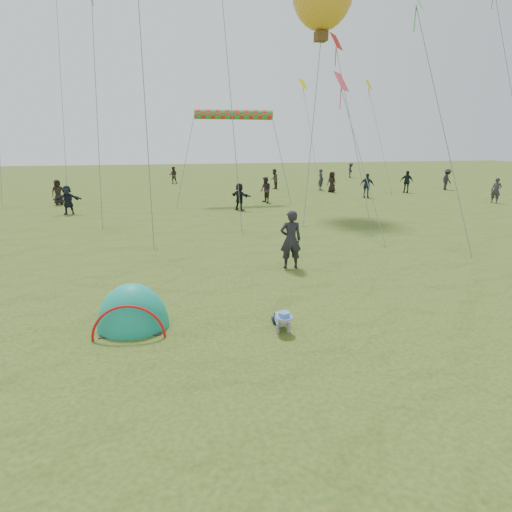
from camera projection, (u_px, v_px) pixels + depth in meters
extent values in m
plane|color=#294614|center=(285.00, 334.00, 8.59)|extent=(140.00, 140.00, 0.00)
ellipsoid|color=#078677|center=(134.00, 327.00, 8.95)|extent=(1.71, 1.46, 2.04)
imported|color=black|center=(291.00, 240.00, 12.87)|extent=(0.74, 0.52, 1.91)
imported|color=#2B2B32|center=(496.00, 190.00, 26.84)|extent=(0.68, 0.73, 1.68)
imported|color=#372E27|center=(274.00, 179.00, 35.00)|extent=(1.00, 1.06, 1.72)
imported|color=#202D34|center=(367.00, 186.00, 29.34)|extent=(1.08, 0.99, 1.78)
imported|color=black|center=(351.00, 170.00, 46.07)|extent=(1.15, 1.22, 1.66)
imported|color=black|center=(332.00, 182.00, 32.60)|extent=(0.84, 0.97, 1.67)
imported|color=black|center=(68.00, 200.00, 22.61)|extent=(1.53, 0.51, 1.64)
imported|color=#312523|center=(266.00, 190.00, 27.01)|extent=(0.86, 0.98, 1.73)
imported|color=black|center=(407.00, 182.00, 32.28)|extent=(1.03, 1.04, 1.77)
imported|color=black|center=(447.00, 179.00, 34.17)|extent=(0.86, 1.25, 1.77)
imported|color=black|center=(58.00, 192.00, 26.11)|extent=(0.95, 0.82, 1.63)
imported|color=black|center=(240.00, 197.00, 24.03)|extent=(1.26, 1.50, 1.62)
imported|color=#292734|center=(321.00, 180.00, 34.05)|extent=(0.45, 0.66, 1.78)
imported|color=#362A25|center=(173.00, 175.00, 39.48)|extent=(0.87, 0.71, 1.65)
cylinder|color=red|center=(234.00, 114.00, 25.91)|extent=(5.10, 0.64, 0.64)
plane|color=red|center=(336.00, 41.00, 19.72)|extent=(0.94, 0.94, 0.77)
plane|color=#F1AD0A|center=(369.00, 84.00, 33.38)|extent=(0.95, 0.95, 0.77)
plane|color=#DDDA07|center=(303.00, 84.00, 35.12)|extent=(1.04, 1.04, 0.85)
plane|color=#E2394D|center=(341.00, 81.00, 18.48)|extent=(1.02, 1.02, 0.83)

